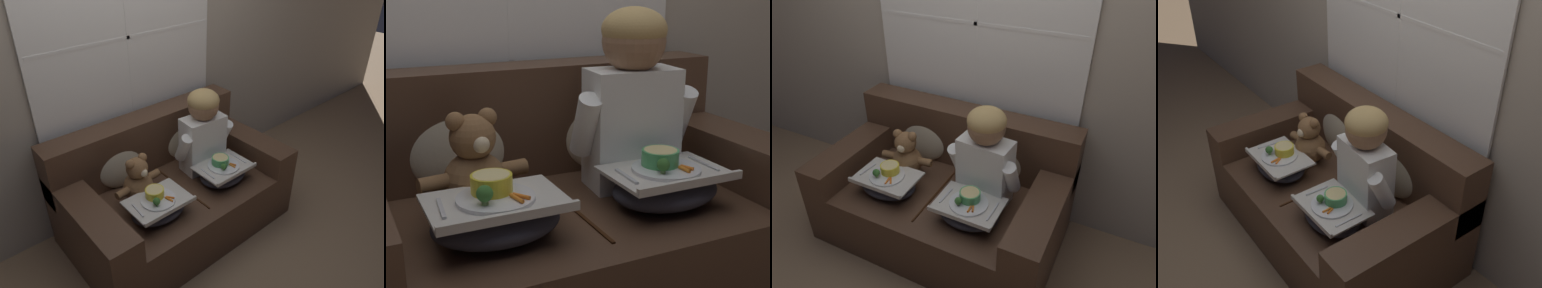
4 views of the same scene
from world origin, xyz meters
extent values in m
plane|color=#8E7051|center=(0.00, 0.00, 0.00)|extent=(14.00, 14.00, 0.00)
cube|color=#A89E8E|center=(0.00, 0.56, 1.30)|extent=(8.00, 0.05, 2.60)
cube|color=white|center=(0.00, 0.52, 1.41)|extent=(1.51, 0.02, 1.17)
cube|color=black|center=(0.00, 0.52, 1.41)|extent=(1.46, 0.01, 1.12)
cube|color=white|center=(0.00, 0.51, 1.41)|extent=(0.02, 0.02, 1.12)
cube|color=white|center=(0.00, 0.51, 1.41)|extent=(1.46, 0.02, 0.02)
cube|color=#4C3323|center=(0.00, 0.00, 0.21)|extent=(1.64, 0.96, 0.42)
cube|color=#4C3323|center=(0.00, 0.37, 0.64)|extent=(1.64, 0.22, 0.44)
cube|color=#4C3323|center=(-0.71, 0.00, 0.51)|extent=(0.22, 0.96, 0.19)
cube|color=#4C3323|center=(0.71, 0.00, 0.51)|extent=(0.22, 0.96, 0.19)
cube|color=#32190A|center=(0.00, -0.02, 0.42)|extent=(0.01, 0.70, 0.01)
ellipsoid|color=#C1B293|center=(0.30, 0.29, 0.60)|extent=(0.39, 0.19, 0.40)
ellipsoid|color=#C1B293|center=(-0.30, 0.29, 0.60)|extent=(0.40, 0.19, 0.41)
cube|color=white|center=(0.30, 0.04, 0.64)|extent=(0.34, 0.21, 0.45)
sphere|color=#936B4C|center=(0.30, 0.04, 0.96)|extent=(0.23, 0.23, 0.23)
ellipsoid|color=tan|center=(0.30, 0.04, 1.00)|extent=(0.24, 0.24, 0.16)
cylinder|color=white|center=(0.11, 0.04, 0.67)|extent=(0.10, 0.18, 0.25)
cylinder|color=white|center=(0.49, 0.01, 0.67)|extent=(0.10, 0.18, 0.25)
sphere|color=brown|center=(-0.30, 0.04, 0.52)|extent=(0.21, 0.21, 0.21)
sphere|color=brown|center=(-0.30, 0.04, 0.68)|extent=(0.15, 0.15, 0.15)
sphere|color=brown|center=(-0.36, 0.03, 0.74)|extent=(0.06, 0.06, 0.06)
sphere|color=brown|center=(-0.25, 0.05, 0.74)|extent=(0.06, 0.06, 0.06)
sphere|color=beige|center=(-0.29, -0.03, 0.67)|extent=(0.06, 0.06, 0.06)
sphere|color=black|center=(-0.29, -0.04, 0.67)|extent=(0.02, 0.02, 0.02)
cylinder|color=brown|center=(-0.44, 0.02, 0.54)|extent=(0.11, 0.07, 0.06)
cylinder|color=brown|center=(-0.17, 0.06, 0.54)|extent=(0.11, 0.07, 0.06)
cylinder|color=brown|center=(-0.33, -0.07, 0.45)|extent=(0.07, 0.10, 0.06)
cylinder|color=brown|center=(-0.24, -0.06, 0.45)|extent=(0.07, 0.10, 0.06)
ellipsoid|color=#2D2D38|center=(0.30, -0.19, 0.48)|extent=(0.39, 0.29, 0.12)
cube|color=beige|center=(0.30, -0.19, 0.54)|extent=(0.40, 0.30, 0.01)
cube|color=beige|center=(0.30, -0.33, 0.55)|extent=(0.40, 0.02, 0.02)
cylinder|color=silver|center=(0.30, -0.19, 0.55)|extent=(0.24, 0.24, 0.01)
cylinder|color=#4CAD60|center=(0.30, -0.16, 0.59)|extent=(0.13, 0.13, 0.05)
cylinder|color=#E5D189|center=(0.30, -0.16, 0.61)|extent=(0.11, 0.11, 0.01)
sphere|color=#38702D|center=(0.25, -0.24, 0.59)|extent=(0.04, 0.04, 0.04)
cylinder|color=#7A9E56|center=(0.25, -0.24, 0.57)|extent=(0.02, 0.02, 0.02)
cylinder|color=orange|center=(0.33, -0.25, 0.56)|extent=(0.01, 0.05, 0.01)
cylinder|color=orange|center=(0.35, -0.24, 0.56)|extent=(0.03, 0.05, 0.01)
cube|color=silver|center=(0.14, -0.19, 0.55)|extent=(0.02, 0.14, 0.01)
cube|color=silver|center=(0.46, -0.19, 0.55)|extent=(0.01, 0.17, 0.01)
ellipsoid|color=#2D2D38|center=(-0.30, -0.19, 0.48)|extent=(0.39, 0.28, 0.12)
cube|color=beige|center=(-0.30, -0.19, 0.54)|extent=(0.41, 0.30, 0.01)
cube|color=beige|center=(-0.30, -0.33, 0.55)|extent=(0.41, 0.02, 0.02)
cylinder|color=silver|center=(-0.30, -0.19, 0.55)|extent=(0.23, 0.23, 0.01)
cylinder|color=yellow|center=(-0.30, -0.16, 0.59)|extent=(0.13, 0.13, 0.06)
cylinder|color=#E5D189|center=(-0.30, -0.16, 0.61)|extent=(0.11, 0.11, 0.01)
sphere|color=#38702D|center=(-0.35, -0.24, 0.59)|extent=(0.05, 0.05, 0.05)
cylinder|color=#7A9E56|center=(-0.35, -0.24, 0.57)|extent=(0.02, 0.02, 0.02)
cylinder|color=orange|center=(-0.26, -0.25, 0.56)|extent=(0.03, 0.07, 0.01)
cylinder|color=orange|center=(-0.24, -0.24, 0.56)|extent=(0.04, 0.05, 0.01)
cube|color=silver|center=(-0.46, -0.19, 0.55)|extent=(0.02, 0.14, 0.01)
camera|label=1|loc=(-1.37, -1.78, 2.14)|focal=35.00mm
camera|label=2|loc=(-0.72, -1.61, 1.15)|focal=50.00mm
camera|label=3|loc=(1.04, -1.72, 2.06)|focal=35.00mm
camera|label=4|loc=(1.91, -1.26, 2.20)|focal=42.00mm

